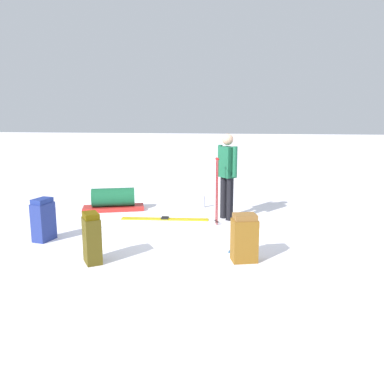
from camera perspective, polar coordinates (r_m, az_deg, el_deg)
name	(u,v)px	position (r m, az deg, el deg)	size (l,w,h in m)	color
ground_plane	(192,230)	(7.10, 0.00, -5.55)	(80.00, 80.00, 0.00)	white
skier_standing	(227,172)	(7.68, 5.18, 2.96)	(0.46, 0.40, 1.70)	black
ski_pair_near	(165,219)	(7.80, -4.00, -3.96)	(0.32, 1.75, 0.05)	gold
ski_pair_far	(245,236)	(6.74, 7.78, -6.48)	(1.73, 0.47, 0.05)	#1D569D
backpack_large_dark	(244,238)	(5.57, 7.69, -6.73)	(0.36, 0.41, 0.69)	brown
backpack_bright	(43,220)	(6.88, -20.98, -3.85)	(0.39, 0.30, 0.71)	navy
backpack_small_spare	(92,238)	(5.63, -14.48, -6.60)	(0.39, 0.36, 0.72)	#4F4312
ski_poles_planted_near	(217,188)	(7.32, 3.68, 0.64)	(0.18, 0.10, 1.28)	maroon
gear_sled	(113,200)	(8.68, -11.48, -1.17)	(0.84, 1.38, 0.49)	red
thermos_bottle	(204,202)	(8.78, 1.74, -1.45)	(0.07, 0.07, 0.26)	#AFB2C7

